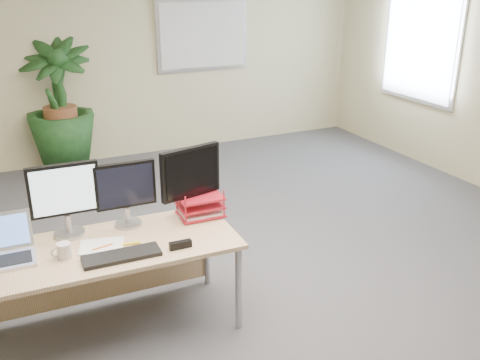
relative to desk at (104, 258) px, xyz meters
name	(u,v)px	position (x,y,z in m)	size (l,w,h in m)	color
floor	(253,313)	(0.97, -0.33, -0.53)	(8.00, 8.00, 0.00)	#47474C
back_wall	(114,55)	(0.97, 3.67, 0.82)	(7.00, 0.04, 2.70)	beige
whiteboard	(203,35)	(2.17, 3.64, 1.02)	(1.30, 0.04, 0.95)	silver
window	(421,40)	(4.43, 1.97, 1.02)	(0.04, 1.30, 1.55)	silver
desk	(104,258)	(0.00, 0.00, 0.00)	(1.75, 0.77, 0.66)	tan
floor_plant	(60,113)	(0.19, 3.37, 0.22)	(0.84, 0.84, 1.50)	#133515
monitor_left	(65,195)	(-0.19, 0.17, 0.43)	(0.46, 0.21, 0.51)	#A3A3A8
monitor_right	(126,190)	(0.21, 0.15, 0.40)	(0.42, 0.19, 0.47)	#A3A3A8
monitor_dark	(191,178)	(0.67, 0.10, 0.44)	(0.47, 0.22, 0.53)	#A3A3A8
laptop	(4,249)	(-0.60, 0.01, 0.20)	(0.37, 0.32, 0.26)	silver
keyboard	(122,256)	(0.06, -0.29, 0.15)	(0.48, 0.16, 0.03)	black
coffee_mug	(64,251)	(-0.26, -0.14, 0.19)	(0.13, 0.09, 0.10)	silver
spiral_notebook	(102,246)	(-0.03, -0.10, 0.14)	(0.28, 0.21, 0.01)	white
orange_pen	(103,247)	(-0.02, -0.13, 0.15)	(0.01, 0.01, 0.14)	orange
yellow_highlighter	(131,243)	(0.15, -0.15, 0.15)	(0.02, 0.02, 0.13)	yellow
letter_tray	(200,207)	(0.73, 0.08, 0.21)	(0.32, 0.25, 0.15)	#AB1524
stapler	(180,245)	(0.43, -0.33, 0.16)	(0.15, 0.04, 0.05)	black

